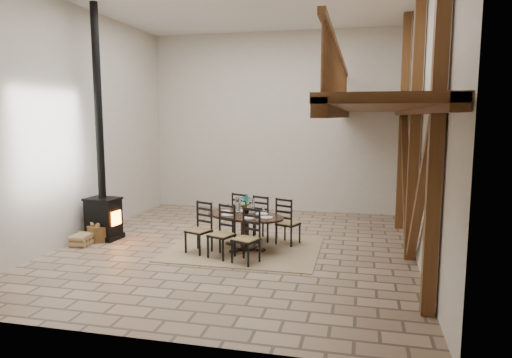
% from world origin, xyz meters
% --- Properties ---
extents(ground, '(8.00, 8.00, 0.00)m').
position_xyz_m(ground, '(0.00, 0.00, 0.00)').
color(ground, tan).
rests_on(ground, ground).
extents(room_shell, '(7.02, 8.02, 5.01)m').
position_xyz_m(room_shell, '(1.19, 0.00, 3.01)').
color(room_shell, beige).
rests_on(room_shell, ground).
extents(rug, '(3.00, 2.50, 0.02)m').
position_xyz_m(rug, '(0.20, -0.04, 0.01)').
color(rug, tan).
rests_on(rug, ground).
extents(dining_table, '(2.14, 2.34, 1.11)m').
position_xyz_m(dining_table, '(0.20, -0.04, 0.38)').
color(dining_table, black).
rests_on(dining_table, ground).
extents(wood_stove, '(0.77, 0.62, 5.00)m').
position_xyz_m(wood_stove, '(-3.00, 0.00, 1.11)').
color(wood_stove, black).
rests_on(wood_stove, ground).
extents(log_basket, '(0.50, 0.50, 0.42)m').
position_xyz_m(log_basket, '(-3.02, -0.16, 0.18)').
color(log_basket, brown).
rests_on(log_basket, ground).
extents(log_stack, '(0.36, 0.49, 0.24)m').
position_xyz_m(log_stack, '(-3.17, -0.57, 0.12)').
color(log_stack, tan).
rests_on(log_stack, ground).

